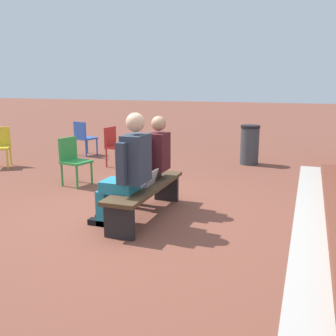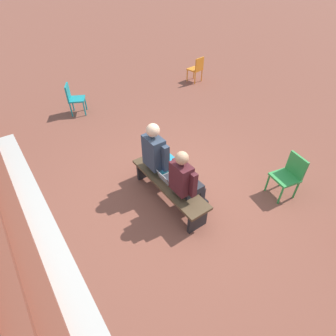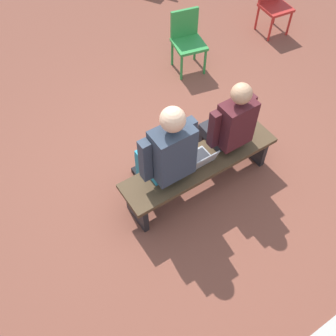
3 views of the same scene
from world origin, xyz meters
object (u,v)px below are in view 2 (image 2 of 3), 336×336
object	(u,v)px
bench	(169,185)
plastic_chair_near_bench_right	(73,97)
person_adult	(159,155)
plastic_chair_foreground	(289,174)
laptop	(167,179)
person_student	(186,181)
plastic_chair_far_right	(197,68)

from	to	relation	value
bench	plastic_chair_near_bench_right	bearing A→B (deg)	2.09
bench	plastic_chair_near_bench_right	size ratio (longest dim) A/B	2.14
bench	plastic_chair_near_bench_right	world-z (taller)	plastic_chair_near_bench_right
bench	person_adult	size ratio (longest dim) A/B	1.25
bench	plastic_chair_foreground	bearing A→B (deg)	-121.22
plastic_chair_foreground	plastic_chair_near_bench_right	bearing A→B (deg)	20.53
plastic_chair_foreground	plastic_chair_near_bench_right	distance (m)	5.76
person_adult	laptop	size ratio (longest dim) A/B	4.48
laptop	person_student	bearing A→B (deg)	-169.14
plastic_chair_far_right	laptop	bearing A→B (deg)	134.37
laptop	plastic_chair_foreground	distance (m)	2.20
bench	person_adult	world-z (taller)	person_adult
plastic_chair_far_right	plastic_chair_near_bench_right	size ratio (longest dim) A/B	1.00
person_student	plastic_chair_near_bench_right	size ratio (longest dim) A/B	1.59
plastic_chair_far_right	plastic_chair_foreground	distance (m)	5.65
person_adult	plastic_chair_far_right	distance (m)	5.46
plastic_chair_near_bench_right	person_adult	bearing A→B (deg)	-176.62
person_adult	plastic_chair_foreground	distance (m)	2.36
person_student	plastic_chair_far_right	world-z (taller)	person_student
person_adult	plastic_chair_far_right	xyz separation A→B (m)	(3.67, -4.03, -0.27)
bench	person_adult	bearing A→B (deg)	-10.54
bench	person_adult	distance (m)	0.56
bench	person_student	xyz separation A→B (m)	(-0.38, -0.07, 0.36)
person_adult	plastic_chair_near_bench_right	distance (m)	3.89
laptop	plastic_chair_near_bench_right	xyz separation A→B (m)	(4.23, 0.14, -0.02)
person_adult	plastic_chair_foreground	size ratio (longest dim) A/B	1.71
bench	person_student	bearing A→B (deg)	-170.08
laptop	plastic_chair_foreground	bearing A→B (deg)	-121.70
person_student	plastic_chair_foreground	distance (m)	1.96
person_student	plastic_chair_foreground	bearing A→B (deg)	-112.59
plastic_chair_foreground	plastic_chair_near_bench_right	world-z (taller)	same
person_adult	plastic_chair_near_bench_right	xyz separation A→B (m)	(3.87, 0.23, -0.27)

